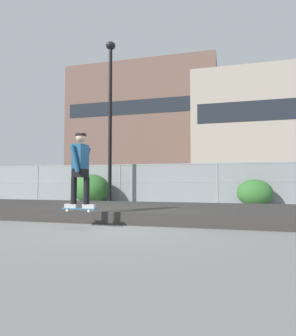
{
  "coord_description": "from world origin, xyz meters",
  "views": [
    {
      "loc": [
        2.67,
        -6.25,
        1.0
      ],
      "look_at": [
        0.2,
        3.05,
        1.46
      ],
      "focal_mm": 31.48,
      "sensor_mm": 36.0,
      "label": 1
    }
  ],
  "objects_px": {
    "street_lamp": "(110,103)",
    "shrub_left": "(91,189)",
    "parked_car_mid": "(220,185)",
    "skateboard": "(80,209)",
    "skater": "(80,166)",
    "shrub_center": "(255,193)",
    "parked_car_near": "(114,185)"
  },
  "relations": [
    {
      "from": "street_lamp",
      "to": "parked_car_near",
      "type": "bearing_deg",
      "value": 109.53
    },
    {
      "from": "parked_car_near",
      "to": "parked_car_mid",
      "type": "bearing_deg",
      "value": 2.96
    },
    {
      "from": "parked_car_near",
      "to": "shrub_left",
      "type": "xyz_separation_m",
      "value": [
        0.58,
        -4.32,
        -0.16
      ]
    },
    {
      "from": "shrub_left",
      "to": "shrub_center",
      "type": "bearing_deg",
      "value": 1.82
    },
    {
      "from": "street_lamp",
      "to": "shrub_left",
      "type": "xyz_separation_m",
      "value": [
        -1.04,
        0.26,
        -3.9
      ]
    },
    {
      "from": "shrub_left",
      "to": "shrub_center",
      "type": "relative_size",
      "value": 1.23
    },
    {
      "from": "skateboard",
      "to": "street_lamp",
      "type": "relative_size",
      "value": 0.11
    },
    {
      "from": "street_lamp",
      "to": "parked_car_mid",
      "type": "height_order",
      "value": "street_lamp"
    },
    {
      "from": "skateboard",
      "to": "parked_car_mid",
      "type": "relative_size",
      "value": 0.18
    },
    {
      "from": "shrub_center",
      "to": "parked_car_mid",
      "type": "bearing_deg",
      "value": 108.18
    },
    {
      "from": "skater",
      "to": "street_lamp",
      "type": "bearing_deg",
      "value": 106.87
    },
    {
      "from": "skater",
      "to": "shrub_center",
      "type": "distance_m",
      "value": 8.23
    },
    {
      "from": "parked_car_near",
      "to": "street_lamp",
      "type": "bearing_deg",
      "value": -70.47
    },
    {
      "from": "shrub_left",
      "to": "shrub_center",
      "type": "distance_m",
      "value": 7.24
    },
    {
      "from": "street_lamp",
      "to": "parked_car_mid",
      "type": "xyz_separation_m",
      "value": [
        4.74,
        4.91,
        -3.74
      ]
    },
    {
      "from": "skater",
      "to": "street_lamp",
      "type": "distance_m",
      "value": 7.55
    },
    {
      "from": "skater",
      "to": "street_lamp",
      "type": "relative_size",
      "value": 0.22
    },
    {
      "from": "shrub_left",
      "to": "shrub_center",
      "type": "height_order",
      "value": "shrub_left"
    },
    {
      "from": "skateboard",
      "to": "skater",
      "type": "xyz_separation_m",
      "value": [
        -0.0,
        0.0,
        0.94
      ]
    },
    {
      "from": "parked_car_near",
      "to": "shrub_left",
      "type": "relative_size",
      "value": 2.51
    },
    {
      "from": "skateboard",
      "to": "skater",
      "type": "bearing_deg",
      "value": 135.0
    },
    {
      "from": "skateboard",
      "to": "parked_car_near",
      "type": "height_order",
      "value": "parked_car_near"
    },
    {
      "from": "skater",
      "to": "parked_car_mid",
      "type": "bearing_deg",
      "value": 76.43
    },
    {
      "from": "parked_car_near",
      "to": "parked_car_mid",
      "type": "height_order",
      "value": "same"
    },
    {
      "from": "skater",
      "to": "shrub_center",
      "type": "relative_size",
      "value": 1.15
    },
    {
      "from": "street_lamp",
      "to": "shrub_center",
      "type": "height_order",
      "value": "street_lamp"
    },
    {
      "from": "street_lamp",
      "to": "skateboard",
      "type": "bearing_deg",
      "value": -73.13
    },
    {
      "from": "skateboard",
      "to": "parked_car_near",
      "type": "distance_m",
      "value": 11.69
    },
    {
      "from": "parked_car_mid",
      "to": "shrub_center",
      "type": "xyz_separation_m",
      "value": [
        1.45,
        -4.42,
        -0.28
      ]
    },
    {
      "from": "parked_car_mid",
      "to": "shrub_center",
      "type": "height_order",
      "value": "parked_car_mid"
    },
    {
      "from": "skater",
      "to": "street_lamp",
      "type": "xyz_separation_m",
      "value": [
        -1.98,
        6.53,
        3.22
      ]
    },
    {
      "from": "shrub_center",
      "to": "skateboard",
      "type": "bearing_deg",
      "value": -120.98
    }
  ]
}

